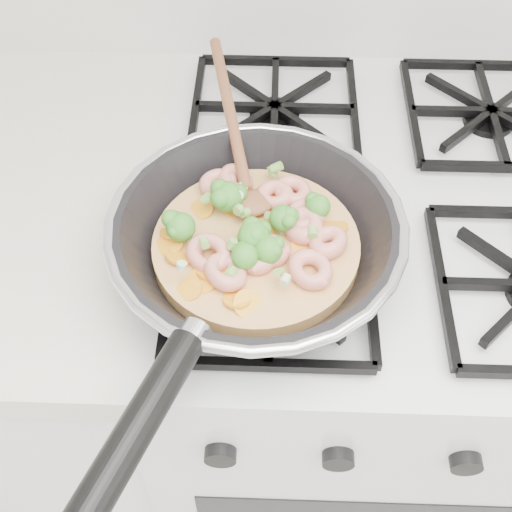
{
  "coord_description": "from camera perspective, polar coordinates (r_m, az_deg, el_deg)",
  "views": [
    {
      "loc": [
        -0.15,
        1.09,
        1.52
      ],
      "look_at": [
        -0.17,
        1.57,
        0.93
      ],
      "focal_mm": 47.64,
      "sensor_mm": 36.0,
      "label": 1
    }
  ],
  "objects": [
    {
      "name": "stove",
      "position": [
        1.23,
        8.09,
        -9.47
      ],
      "size": [
        0.6,
        0.6,
        0.92
      ],
      "color": "silver",
      "rests_on": "ground"
    },
    {
      "name": "skillet",
      "position": [
        0.74,
        -0.17,
        1.3
      ],
      "size": [
        0.33,
        0.63,
        0.09
      ],
      "rotation": [
        0.0,
        0.0,
        -0.13
      ],
      "color": "black",
      "rests_on": "stove"
    }
  ]
}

